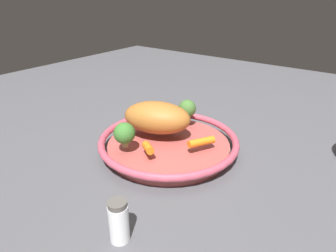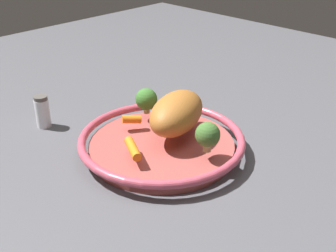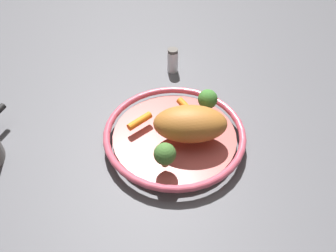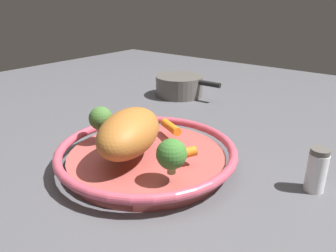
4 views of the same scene
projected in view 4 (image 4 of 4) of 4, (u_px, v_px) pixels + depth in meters
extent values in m
plane|color=#4C4C51|center=(147.00, 165.00, 0.63)|extent=(2.12, 2.12, 0.00)
cylinder|color=#A84C47|center=(147.00, 159.00, 0.63)|extent=(0.30, 0.30, 0.02)
torus|color=#BE485C|center=(147.00, 150.00, 0.62)|extent=(0.35, 0.35, 0.02)
ellipsoid|color=#A86429|center=(129.00, 133.00, 0.58)|extent=(0.19, 0.15, 0.08)
cylinder|color=orange|center=(171.00, 127.00, 0.69)|extent=(0.05, 0.07, 0.02)
cylinder|color=orange|center=(185.00, 153.00, 0.57)|extent=(0.04, 0.04, 0.02)
cylinder|color=tan|center=(102.00, 131.00, 0.67)|extent=(0.02, 0.02, 0.02)
sphere|color=#406A2D|center=(101.00, 118.00, 0.66)|extent=(0.05, 0.05, 0.05)
cylinder|color=#9BA566|center=(171.00, 169.00, 0.52)|extent=(0.01, 0.01, 0.01)
sphere|color=#38702B|center=(171.00, 154.00, 0.51)|extent=(0.05, 0.05, 0.05)
cylinder|color=white|center=(316.00, 172.00, 0.54)|extent=(0.03, 0.03, 0.07)
cylinder|color=#56514C|center=(320.00, 152.00, 0.53)|extent=(0.03, 0.03, 0.01)
cylinder|color=#56514C|center=(179.00, 86.00, 1.07)|extent=(0.15, 0.15, 0.07)
cylinder|color=black|center=(210.00, 84.00, 1.00)|extent=(0.02, 0.07, 0.02)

